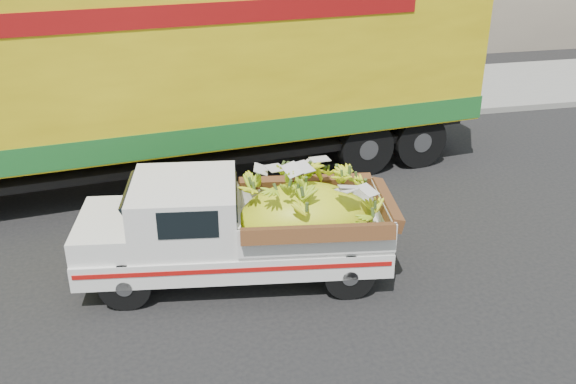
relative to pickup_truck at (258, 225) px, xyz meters
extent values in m
plane|color=black|center=(-1.25, 0.18, -0.82)|extent=(100.00, 100.00, 0.00)
cube|color=gray|center=(-1.25, 6.26, -0.74)|extent=(60.00, 0.25, 0.15)
cube|color=gray|center=(-1.25, 8.36, -0.75)|extent=(60.00, 4.00, 0.14)
cylinder|color=black|center=(-1.90, -0.41, -0.47)|extent=(0.72, 0.30, 0.70)
cylinder|color=black|center=(-1.71, 0.92, -0.47)|extent=(0.72, 0.30, 0.70)
cylinder|color=black|center=(1.12, -0.84, -0.47)|extent=(0.72, 0.30, 0.70)
cylinder|color=black|center=(1.30, 0.50, -0.47)|extent=(0.72, 0.30, 0.70)
cube|color=silver|center=(-0.34, 0.05, -0.31)|extent=(4.51, 2.16, 0.36)
cube|color=#A50F0C|center=(-0.45, -0.73, -0.25)|extent=(4.21, 0.60, 0.06)
cube|color=silver|center=(-2.45, 0.35, -0.40)|extent=(0.31, 1.53, 0.13)
cube|color=silver|center=(-2.10, 0.30, 0.04)|extent=(0.98, 1.57, 0.33)
cube|color=silver|center=(-1.00, 0.14, 0.29)|extent=(1.62, 1.69, 0.83)
cube|color=black|center=(-1.02, -0.62, 0.45)|extent=(0.78, 0.12, 0.39)
cube|color=silver|center=(0.75, -0.11, 0.11)|extent=(2.32, 1.85, 0.47)
ellipsoid|color=yellow|center=(0.66, -0.09, 0.01)|extent=(2.07, 1.51, 1.18)
cylinder|color=black|center=(3.94, 3.37, -0.27)|extent=(1.13, 0.45, 1.10)
cylinder|color=black|center=(3.70, 5.36, -0.27)|extent=(1.13, 0.45, 1.10)
cylinder|color=black|center=(2.75, 3.23, -0.27)|extent=(1.13, 0.45, 1.10)
cylinder|color=black|center=(2.51, 5.22, -0.27)|extent=(1.13, 0.45, 1.10)
cube|color=black|center=(-0.85, 3.81, -0.04)|extent=(12.03, 2.40, 0.36)
cube|color=yellow|center=(-0.85, 3.81, 1.56)|extent=(11.97, 3.86, 2.84)
cube|color=#1B6124|center=(-0.85, 3.81, 0.39)|extent=(12.03, 3.89, 0.45)
cube|color=maroon|center=(-0.70, 2.56, 2.53)|extent=(8.34, 1.01, 0.35)
camera|label=1|loc=(-1.37, -7.97, 4.32)|focal=40.00mm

